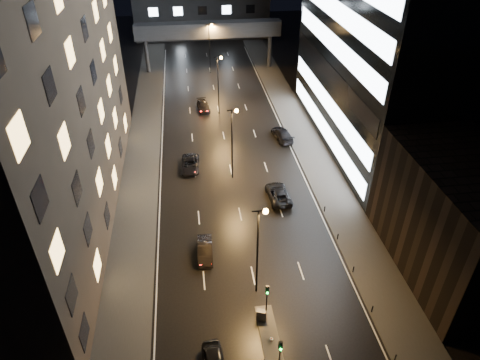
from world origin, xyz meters
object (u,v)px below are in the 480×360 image
Objects in this scene: car_away_b at (205,250)px; car_toward_b at (282,134)px; utility_cabinet at (262,315)px; car_away_d at (203,106)px; car_toward_a at (278,194)px; car_away_c at (190,164)px.

car_away_b is 27.79m from car_toward_b.
car_toward_b reaches higher than utility_cabinet.
car_away_d reaches higher than utility_cabinet.
car_toward_b is at bearing -106.57° from car_toward_a.
car_away_d is 28.54m from car_toward_a.
car_toward_a is 18.75m from utility_cabinet.
car_toward_b is at bearing 28.48° from car_away_c.
car_away_b is 0.86× the size of car_away_c.
car_toward_b reaches higher than car_away_c.
car_away_b is 0.94× the size of car_away_d.
utility_cabinet is at bearing -74.70° from car_away_c.
car_away_b is 0.82× the size of car_toward_a.
car_away_b is 17.46m from car_away_c.
car_toward_b is 34.49m from utility_cabinet.
car_away_d is at bearing 88.84° from car_away_b.
car_away_d is at bearing -54.30° from car_toward_b.
car_away_b reaches higher than car_away_c.
car_away_d is 16.83m from car_toward_b.
car_away_c is at bearing -104.39° from car_away_d.
car_toward_a is (9.83, 8.93, 0.02)m from car_away_b.
car_away_c is 0.95× the size of car_toward_b.
car_away_c reaches higher than utility_cabinet.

